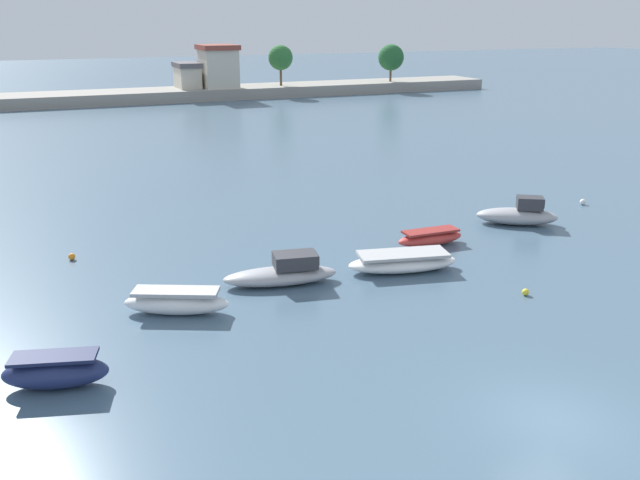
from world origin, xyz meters
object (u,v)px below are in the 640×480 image
Objects in this scene: moored_boat_4 at (430,238)px; mooring_buoy_0 at (583,202)px; moored_boat_3 at (403,262)px; moored_boat_1 at (177,302)px; moored_boat_0 at (55,372)px; mooring_buoy_3 at (72,257)px; moored_boat_2 at (283,273)px; moored_boat_5 at (518,215)px; mooring_buoy_1 at (525,292)px.

moored_boat_4 is 13.92m from mooring_buoy_0.
mooring_buoy_0 is at bearing 32.05° from moored_boat_3.
mooring_buoy_0 is (27.91, 6.79, -0.31)m from moored_boat_1.
mooring_buoy_3 is (1.45, 12.99, -0.39)m from moored_boat_0.
moored_boat_1 reaches higher than mooring_buoy_3.
moored_boat_5 is at bearing 22.62° from moored_boat_2.
moored_boat_1 is 28.73m from mooring_buoy_0.
moored_boat_2 is 1.42× the size of moored_boat_4.
moored_boat_2 reaches higher than moored_boat_1.
moored_boat_2 is 16.40m from moored_boat_5.
mooring_buoy_0 is at bearing 38.93° from moored_boat_1.
mooring_buoy_1 is (14.47, -4.12, -0.34)m from moored_boat_1.
moored_boat_3 reaches higher than mooring_buoy_3.
mooring_buoy_3 is (-24.67, 3.74, -0.40)m from moored_boat_5.
moored_boat_1 reaches higher than mooring_buoy_0.
moored_boat_5 is at bearing -8.61° from mooring_buoy_3.
moored_boat_2 reaches higher than moored_boat_0.
moored_boat_4 is 7.70m from mooring_buoy_1.
mooring_buoy_1 is at bearing -88.33° from moored_boat_4.
moored_boat_5 is 11.25m from mooring_buoy_1.
moored_boat_5 is at bearing 53.21° from mooring_buoy_1.
moored_boat_1 is at bearing -154.79° from moored_boat_2.
moored_boat_2 is at bearing 45.49° from moored_boat_0.
moored_boat_5 reaches higher than moored_boat_3.
moored_boat_5 reaches higher than moored_boat_1.
moored_boat_0 is 6.58m from moored_boat_1.
moored_boat_1 reaches higher than mooring_buoy_1.
mooring_buoy_0 is (32.83, 11.16, -0.37)m from moored_boat_0.
moored_boat_1 is 1.17× the size of moored_boat_4.
moored_boat_5 is (6.84, 1.31, 0.18)m from moored_boat_4.
moored_boat_2 is 10.80m from mooring_buoy_1.
moored_boat_2 is 23.36m from mooring_buoy_0.
moored_boat_1 is 11.95× the size of mooring_buoy_0.
mooring_buoy_0 is 31.43m from mooring_buoy_3.
moored_boat_3 is at bearing -160.21° from mooring_buoy_0.
mooring_buoy_0 is 17.31m from mooring_buoy_1.
moored_boat_4 is at bearing -166.66° from mooring_buoy_0.
moored_boat_0 reaches higher than mooring_buoy_0.
moored_boat_1 is at bearing -68.10° from mooring_buoy_3.
moored_boat_0 is at bearing -150.06° from moored_boat_3.
mooring_buoy_1 is at bearing -42.51° from moored_boat_3.
moored_boat_5 is (26.12, 9.26, 0.02)m from moored_boat_0.
mooring_buoy_3 is at bearing 163.69° from moored_boat_3.
mooring_buoy_3 reaches higher than mooring_buoy_1.
mooring_buoy_0 is at bearing 34.60° from moored_boat_0.
moored_boat_2 is (5.18, 1.38, 0.03)m from moored_boat_1.
moored_boat_5 reaches higher than mooring_buoy_1.
moored_boat_1 is at bearing 57.45° from moored_boat_0.
mooring_buoy_0 is at bearing 39.05° from mooring_buoy_1.
moored_boat_3 is at bearing -138.36° from moored_boat_4.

